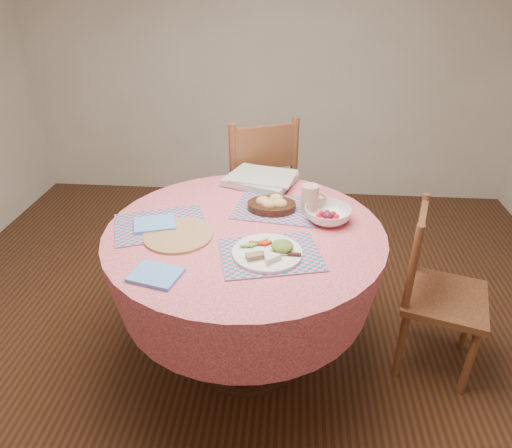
{
  "coord_description": "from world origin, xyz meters",
  "views": [
    {
      "loc": [
        0.2,
        -1.73,
        1.76
      ],
      "look_at": [
        0.05,
        0.0,
        0.78
      ],
      "focal_mm": 32.0,
      "sensor_mm": 36.0,
      "label": 1
    }
  ],
  "objects_px": {
    "chair_right": "(436,289)",
    "fruit_bowl": "(328,215)",
    "wicker_trivet": "(178,235)",
    "chair_back": "(256,189)",
    "latte_mug": "(310,199)",
    "bread_bowl": "(272,204)",
    "dinner_plate": "(269,252)",
    "dining_table": "(245,266)"
  },
  "relations": [
    {
      "from": "wicker_trivet",
      "to": "bread_bowl",
      "type": "height_order",
      "value": "bread_bowl"
    },
    {
      "from": "wicker_trivet",
      "to": "chair_right",
      "type": "bearing_deg",
      "value": 6.66
    },
    {
      "from": "bread_bowl",
      "to": "chair_back",
      "type": "bearing_deg",
      "value": 100.7
    },
    {
      "from": "dining_table",
      "to": "chair_right",
      "type": "distance_m",
      "value": 0.91
    },
    {
      "from": "chair_right",
      "to": "fruit_bowl",
      "type": "distance_m",
      "value": 0.63
    },
    {
      "from": "wicker_trivet",
      "to": "dinner_plate",
      "type": "xyz_separation_m",
      "value": [
        0.4,
        -0.12,
        0.02
      ]
    },
    {
      "from": "wicker_trivet",
      "to": "dinner_plate",
      "type": "relative_size",
      "value": 1.06
    },
    {
      "from": "chair_right",
      "to": "fruit_bowl",
      "type": "relative_size",
      "value": 3.02
    },
    {
      "from": "dinner_plate",
      "to": "bread_bowl",
      "type": "distance_m",
      "value": 0.39
    },
    {
      "from": "dinner_plate",
      "to": "latte_mug",
      "type": "bearing_deg",
      "value": 66.54
    },
    {
      "from": "latte_mug",
      "to": "dinner_plate",
      "type": "bearing_deg",
      "value": -113.46
    },
    {
      "from": "chair_right",
      "to": "fruit_bowl",
      "type": "height_order",
      "value": "chair_right"
    },
    {
      "from": "dining_table",
      "to": "chair_back",
      "type": "relative_size",
      "value": 1.22
    },
    {
      "from": "wicker_trivet",
      "to": "fruit_bowl",
      "type": "xyz_separation_m",
      "value": [
        0.65,
        0.19,
        0.03
      ]
    },
    {
      "from": "chair_right",
      "to": "dinner_plate",
      "type": "height_order",
      "value": "chair_right"
    },
    {
      "from": "fruit_bowl",
      "to": "chair_back",
      "type": "bearing_deg",
      "value": 116.37
    },
    {
      "from": "wicker_trivet",
      "to": "latte_mug",
      "type": "xyz_separation_m",
      "value": [
        0.57,
        0.27,
        0.07
      ]
    },
    {
      "from": "dining_table",
      "to": "dinner_plate",
      "type": "xyz_separation_m",
      "value": [
        0.12,
        -0.21,
        0.22
      ]
    },
    {
      "from": "chair_back",
      "to": "wicker_trivet",
      "type": "distance_m",
      "value": 1.04
    },
    {
      "from": "wicker_trivet",
      "to": "fruit_bowl",
      "type": "relative_size",
      "value": 1.08
    },
    {
      "from": "dinner_plate",
      "to": "latte_mug",
      "type": "height_order",
      "value": "latte_mug"
    },
    {
      "from": "wicker_trivet",
      "to": "chair_back",
      "type": "bearing_deg",
      "value": 75.52
    },
    {
      "from": "wicker_trivet",
      "to": "bread_bowl",
      "type": "distance_m",
      "value": 0.48
    },
    {
      "from": "dining_table",
      "to": "dinner_plate",
      "type": "bearing_deg",
      "value": -59.94
    },
    {
      "from": "dining_table",
      "to": "fruit_bowl",
      "type": "height_order",
      "value": "fruit_bowl"
    },
    {
      "from": "wicker_trivet",
      "to": "dinner_plate",
      "type": "bearing_deg",
      "value": -17.03
    },
    {
      "from": "chair_back",
      "to": "dinner_plate",
      "type": "bearing_deg",
      "value": 72.73
    },
    {
      "from": "dining_table",
      "to": "wicker_trivet",
      "type": "xyz_separation_m",
      "value": [
        -0.28,
        -0.08,
        0.2
      ]
    },
    {
      "from": "chair_back",
      "to": "fruit_bowl",
      "type": "distance_m",
      "value": 0.92
    },
    {
      "from": "chair_right",
      "to": "fruit_bowl",
      "type": "bearing_deg",
      "value": 101.71
    },
    {
      "from": "chair_back",
      "to": "wicker_trivet",
      "type": "relative_size",
      "value": 3.38
    },
    {
      "from": "chair_back",
      "to": "bread_bowl",
      "type": "distance_m",
      "value": 0.77
    },
    {
      "from": "dinner_plate",
      "to": "bread_bowl",
      "type": "bearing_deg",
      "value": 91.43
    },
    {
      "from": "chair_back",
      "to": "fruit_bowl",
      "type": "relative_size",
      "value": 3.64
    },
    {
      "from": "bread_bowl",
      "to": "fruit_bowl",
      "type": "height_order",
      "value": "bread_bowl"
    },
    {
      "from": "dining_table",
      "to": "chair_back",
      "type": "height_order",
      "value": "chair_back"
    },
    {
      "from": "dining_table",
      "to": "chair_back",
      "type": "bearing_deg",
      "value": 91.61
    },
    {
      "from": "chair_right",
      "to": "chair_back",
      "type": "height_order",
      "value": "chair_back"
    },
    {
      "from": "chair_right",
      "to": "dinner_plate",
      "type": "xyz_separation_m",
      "value": [
        -0.78,
        -0.26,
        0.33
      ]
    },
    {
      "from": "chair_back",
      "to": "wicker_trivet",
      "type": "height_order",
      "value": "chair_back"
    },
    {
      "from": "wicker_trivet",
      "to": "fruit_bowl",
      "type": "height_order",
      "value": "fruit_bowl"
    },
    {
      "from": "chair_right",
      "to": "latte_mug",
      "type": "height_order",
      "value": "latte_mug"
    }
  ]
}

